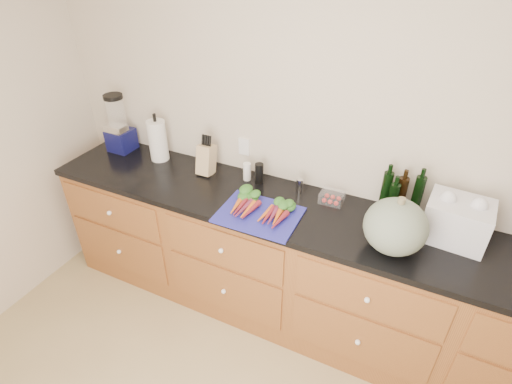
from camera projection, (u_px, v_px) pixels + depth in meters
The scene contains 15 objects.
wall_back at pixel (332, 138), 2.46m from camera, with size 4.10×0.05×2.60m, color beige.
cabinets at pixel (305, 272), 2.68m from camera, with size 3.60×0.64×0.90m.
countertop at pixel (310, 216), 2.43m from camera, with size 3.64×0.62×0.04m, color black.
cutting_board at pixel (259, 215), 2.39m from camera, with size 0.48×0.36×0.01m, color navy.
carrots at pixel (262, 207), 2.40m from camera, with size 0.37×0.27×0.05m.
squash at pixel (395, 227), 2.07m from camera, with size 0.33×0.33×0.30m, color #5A6A58.
blender_appliance at pixel (119, 127), 3.01m from camera, with size 0.17×0.17×0.44m.
paper_towel at pixel (158, 141), 2.90m from camera, with size 0.13×0.13×0.30m, color silver.
knife_block at pixel (206, 160), 2.76m from camera, with size 0.10×0.10×0.21m, color tan.
grinder_salt at pixel (247, 172), 2.70m from camera, with size 0.05×0.05×0.12m, color silver.
grinder_pepper at pixel (259, 173), 2.67m from camera, with size 0.06×0.06×0.14m, color black.
canister_chrome at pixel (300, 186), 2.57m from camera, with size 0.04×0.04×0.10m, color silver.
tomato_box at pixel (332, 197), 2.49m from camera, with size 0.14×0.12×0.07m, color white.
bottles at pixel (399, 197), 2.33m from camera, with size 0.23×0.12×0.28m.
grocery_bag at pixel (457, 221), 2.16m from camera, with size 0.32×0.26×0.24m, color white, non-canonical shape.
Camera 1 is at (0.55, -0.60, 2.37)m, focal length 28.00 mm.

